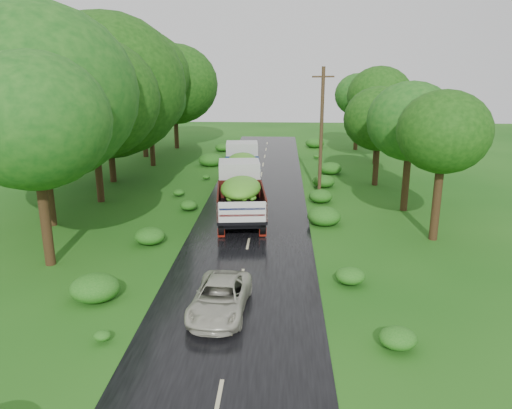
# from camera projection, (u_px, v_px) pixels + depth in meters

# --- Properties ---
(ground) EXTENTS (120.00, 120.00, 0.00)m
(ground) POSITION_uv_depth(u_px,v_px,m) (233.00, 324.00, 17.53)
(ground) COLOR #164E10
(ground) RESTS_ON ground
(road) EXTENTS (6.50, 80.00, 0.02)m
(road) POSITION_uv_depth(u_px,v_px,m) (244.00, 267.00, 22.33)
(road) COLOR black
(road) RESTS_ON ground
(road_lines) EXTENTS (0.12, 69.60, 0.00)m
(road_lines) POSITION_uv_depth(u_px,v_px,m) (245.00, 259.00, 23.28)
(road_lines) COLOR #BFB78C
(road_lines) RESTS_ON road
(truck_near) EXTENTS (3.27, 7.38, 3.01)m
(truck_near) POSITION_uv_depth(u_px,v_px,m) (240.00, 191.00, 28.77)
(truck_near) COLOR black
(truck_near) RESTS_ON ground
(truck_far) EXTENTS (2.97, 7.09, 2.91)m
(truck_far) POSITION_uv_depth(u_px,v_px,m) (242.00, 164.00, 36.48)
(truck_far) COLOR black
(truck_far) RESTS_ON ground
(car) EXTENTS (2.18, 4.30, 1.16)m
(car) POSITION_uv_depth(u_px,v_px,m) (220.00, 298.00, 18.18)
(car) COLOR #BAB9A6
(car) RESTS_ON road
(utility_pole) EXTENTS (1.47, 0.53, 8.57)m
(utility_pole) POSITION_uv_depth(u_px,v_px,m) (321.00, 131.00, 33.13)
(utility_pole) COLOR #382616
(utility_pole) RESTS_ON ground
(trees_left) EXTENTS (6.63, 35.35, 9.58)m
(trees_left) POSITION_uv_depth(u_px,v_px,m) (116.00, 90.00, 36.44)
(trees_left) COLOR black
(trees_left) RESTS_ON ground
(trees_right) EXTENTS (4.72, 30.23, 7.50)m
(trees_right) POSITION_uv_depth(u_px,v_px,m) (387.00, 110.00, 36.94)
(trees_right) COLOR black
(trees_right) RESTS_ON ground
(shrubs) EXTENTS (11.90, 44.00, 0.70)m
(shrubs) POSITION_uv_depth(u_px,v_px,m) (255.00, 204.00, 30.87)
(shrubs) COLOR #1A5D16
(shrubs) RESTS_ON ground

